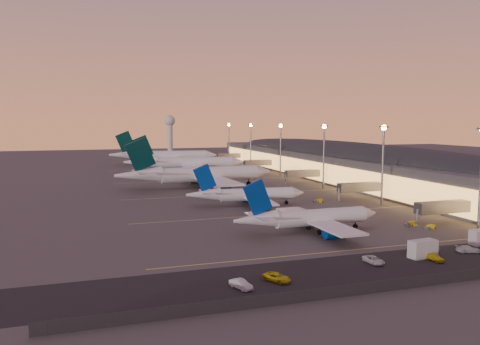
# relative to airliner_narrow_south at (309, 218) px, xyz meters

# --- Properties ---
(ground) EXTENTS (700.00, 700.00, 0.00)m
(ground) POSITION_rel_airliner_narrow_south_xyz_m (3.97, 27.93, -3.54)
(ground) COLOR #413E3C
(airliner_narrow_south) EXTENTS (38.19, 34.03, 13.68)m
(airliner_narrow_south) POSITION_rel_airliner_narrow_south_xyz_m (0.00, 0.00, 0.00)
(airliner_narrow_south) COLOR silver
(airliner_narrow_south) RESTS_ON ground
(airliner_narrow_north) EXTENTS (38.81, 34.80, 13.85)m
(airliner_narrow_north) POSITION_rel_airliner_narrow_south_xyz_m (-2.71, 39.11, 0.05)
(airliner_narrow_north) COLOR silver
(airliner_narrow_north) RESTS_ON ground
(airliner_wide_near) EXTENTS (65.43, 59.63, 20.94)m
(airliner_wide_near) POSITION_rel_airliner_narrow_south_xyz_m (-8.78, 84.26, 1.86)
(airliner_wide_near) COLOR silver
(airliner_wide_near) RESTS_ON ground
(airliner_wide_mid) EXTENTS (63.11, 58.08, 20.21)m
(airliner_wide_mid) POSITION_rel_airliner_narrow_south_xyz_m (-2.27, 142.53, 1.67)
(airliner_wide_mid) COLOR silver
(airliner_wide_mid) RESTS_ON ground
(airliner_wide_far) EXTENTS (67.08, 61.84, 21.51)m
(airliner_wide_far) POSITION_rel_airliner_narrow_south_xyz_m (-5.68, 193.98, 2.00)
(airliner_wide_far) COLOR silver
(airliner_wide_far) RESTS_ON ground
(terminal_building) EXTENTS (56.35, 255.00, 17.46)m
(terminal_building) POSITION_rel_airliner_narrow_south_xyz_m (65.80, 100.40, 5.25)
(terminal_building) COLOR #46464A
(terminal_building) RESTS_ON ground
(light_masts) EXTENTS (2.20, 217.20, 25.90)m
(light_masts) POSITION_rel_airliner_narrow_south_xyz_m (39.97, 92.93, 14.02)
(light_masts) COLOR gray
(light_masts) RESTS_ON ground
(radar_tower) EXTENTS (9.00, 9.00, 32.50)m
(radar_tower) POSITION_rel_airliner_narrow_south_xyz_m (13.97, 287.93, 18.34)
(radar_tower) COLOR silver
(radar_tower) RESTS_ON ground
(service_lane) EXTENTS (260.00, 16.00, 0.01)m
(service_lane) POSITION_rel_airliner_narrow_south_xyz_m (3.97, -28.07, -3.53)
(service_lane) COLOR black
(service_lane) RESTS_ON ground
(lane_markings) EXTENTS (90.00, 180.36, 0.00)m
(lane_markings) POSITION_rel_airliner_narrow_south_xyz_m (3.97, 67.93, -3.53)
(lane_markings) COLOR #D8C659
(lane_markings) RESTS_ON ground
(fence) EXTENTS (124.00, 0.12, 2.00)m
(fence) POSITION_rel_airliner_narrow_south_xyz_m (3.97, -40.07, -2.54)
(fence) COLOR #2D2D30
(fence) RESTS_ON ground
(baggage_tug_a) EXTENTS (3.75, 2.23, 1.05)m
(baggage_tug_a) POSITION_rel_airliner_narrow_south_xyz_m (28.41, -1.65, -3.06)
(baggage_tug_a) COLOR gold
(baggage_tug_a) RESTS_ON ground
(baggage_tug_b) EXTENTS (3.74, 2.71, 1.04)m
(baggage_tug_b) POSITION_rel_airliner_narrow_south_xyz_m (30.56, -6.20, -3.06)
(baggage_tug_b) COLOR gold
(baggage_tug_b) RESTS_ON ground
(baggage_tug_c) EXTENTS (3.49, 1.69, 1.01)m
(baggage_tug_c) POSITION_rel_airliner_narrow_south_xyz_m (22.29, 38.03, -3.07)
(baggage_tug_c) COLOR gold
(baggage_tug_c) RESTS_ON ground
(catering_truck_a) EXTENTS (6.48, 3.02, 3.53)m
(catering_truck_a) POSITION_rel_airliner_narrow_south_xyz_m (12.43, -26.18, -1.89)
(catering_truck_a) COLOR silver
(catering_truck_a) RESTS_ON ground
(baggage_tug_d) EXTENTS (3.41, 4.44, 1.24)m
(baggage_tug_d) POSITION_rel_airliner_narrow_south_xyz_m (14.51, 14.47, -2.97)
(baggage_tug_d) COLOR gold
(baggage_tug_d) RESTS_ON ground
(service_van_a) EXTENTS (3.18, 4.71, 1.47)m
(service_van_a) POSITION_rel_airliner_narrow_south_xyz_m (-27.55, -31.66, -2.80)
(service_van_a) COLOR silver
(service_van_a) RESTS_ON ground
(service_van_b) EXTENTS (4.63, 5.54, 1.41)m
(service_van_b) POSITION_rel_airliner_narrow_south_xyz_m (-20.71, -30.23, -2.83)
(service_van_b) COLOR gold
(service_van_b) RESTS_ON ground
(service_van_c) EXTENTS (2.58, 5.02, 1.35)m
(service_van_c) POSITION_rel_airliner_narrow_south_xyz_m (0.69, -26.47, -2.86)
(service_van_c) COLOR silver
(service_van_c) RESTS_ON ground
(service_van_d) EXTENTS (1.93, 4.29, 1.43)m
(service_van_d) POSITION_rel_airliner_narrow_south_xyz_m (12.85, -28.66, -2.82)
(service_van_d) COLOR gold
(service_van_d) RESTS_ON ground
(service_van_e) EXTENTS (5.22, 3.40, 1.41)m
(service_van_e) POSITION_rel_airliner_narrow_south_xyz_m (23.61, -26.02, -2.83)
(service_van_e) COLOR silver
(service_van_e) RESTS_ON ground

